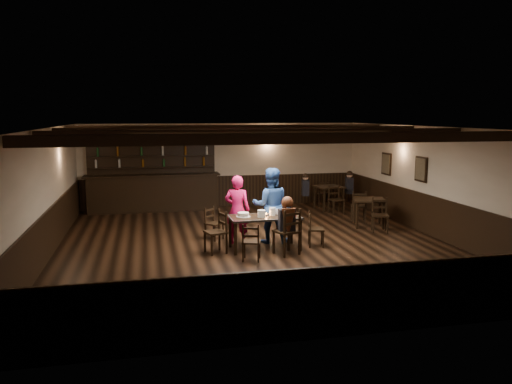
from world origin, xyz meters
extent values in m
plane|color=black|center=(0.00, 0.00, 0.00)|extent=(10.00, 10.00, 0.00)
cube|color=beige|center=(0.00, 5.00, 1.35)|extent=(9.00, 0.02, 2.70)
cube|color=beige|center=(0.00, -5.00, 1.35)|extent=(9.00, 0.02, 2.70)
cube|color=beige|center=(-4.50, 0.00, 1.35)|extent=(0.02, 10.00, 2.70)
cube|color=beige|center=(4.50, 0.00, 1.35)|extent=(0.02, 10.00, 2.70)
cube|color=silver|center=(0.00, 0.00, 2.70)|extent=(9.00, 10.00, 0.02)
cube|color=black|center=(0.00, 4.97, 0.50)|extent=(9.00, 0.04, 1.00)
cube|color=black|center=(0.00, -4.97, 0.50)|extent=(9.00, 0.04, 1.00)
cube|color=black|center=(-4.47, 0.00, 0.50)|extent=(0.04, 10.00, 1.00)
cube|color=black|center=(4.47, 0.00, 0.50)|extent=(0.04, 10.00, 1.00)
cube|color=black|center=(-1.90, 4.97, 1.85)|extent=(0.90, 0.03, 1.00)
cube|color=black|center=(-1.90, 4.95, 1.85)|extent=(0.80, 0.02, 0.90)
cube|color=black|center=(4.47, 0.50, 1.60)|extent=(0.03, 0.55, 0.65)
cube|color=#72664C|center=(4.45, 0.50, 1.60)|extent=(0.02, 0.45, 0.55)
cube|color=black|center=(4.47, 2.40, 1.55)|extent=(0.03, 0.55, 0.65)
cube|color=#72664C|center=(4.45, 2.40, 1.55)|extent=(0.02, 0.45, 0.55)
cube|color=black|center=(0.00, -3.00, 2.60)|extent=(8.90, 0.18, 0.18)
cube|color=black|center=(0.00, -1.00, 2.60)|extent=(8.90, 0.18, 0.18)
cube|color=black|center=(0.00, 1.00, 2.60)|extent=(8.90, 0.18, 0.18)
cube|color=black|center=(0.00, 3.00, 2.60)|extent=(8.90, 0.18, 0.18)
cube|color=black|center=(-0.60, -0.77, 0.36)|extent=(0.06, 0.06, 0.71)
cube|color=black|center=(-0.61, -0.10, 0.36)|extent=(0.06, 0.06, 0.71)
cube|color=black|center=(0.85, -0.76, 0.36)|extent=(0.06, 0.06, 0.71)
cube|color=black|center=(0.85, -0.09, 0.36)|extent=(0.06, 0.06, 0.71)
cube|color=black|center=(0.12, -0.43, 0.73)|extent=(1.58, 0.80, 0.04)
cube|color=#A5A8AD|center=(0.12, -0.05, 0.73)|extent=(1.57, 0.04, 0.04)
cube|color=#A5A8AD|center=(0.13, -0.81, 0.73)|extent=(1.57, 0.04, 0.04)
cube|color=#A5A8AD|center=(0.90, -0.42, 0.73)|extent=(0.04, 0.79, 0.04)
cube|color=#A5A8AD|center=(-0.65, -0.44, 0.73)|extent=(0.04, 0.79, 0.04)
cube|color=black|center=(-0.15, -1.12, 0.19)|extent=(0.04, 0.04, 0.38)
cube|color=black|center=(-0.24, -1.41, 0.19)|extent=(0.04, 0.04, 0.38)
cube|color=black|center=(-0.45, -1.03, 0.19)|extent=(0.04, 0.04, 0.38)
cube|color=black|center=(-0.54, -1.31, 0.19)|extent=(0.04, 0.04, 0.38)
cube|color=black|center=(-0.34, -1.22, 0.39)|extent=(0.46, 0.45, 0.03)
cube|color=black|center=(-0.39, -1.36, 0.59)|extent=(0.36, 0.14, 0.39)
cube|color=black|center=(-0.39, -1.36, 0.55)|extent=(0.31, 0.12, 0.04)
cube|color=black|center=(-0.39, -1.36, 0.71)|extent=(0.31, 0.12, 0.04)
cube|color=black|center=(0.61, -0.68, 0.24)|extent=(0.05, 0.05, 0.48)
cube|color=black|center=(0.75, -1.04, 0.24)|extent=(0.05, 0.05, 0.48)
cube|color=black|center=(0.23, -0.83, 0.24)|extent=(0.05, 0.05, 0.48)
cube|color=black|center=(0.37, -1.19, 0.24)|extent=(0.05, 0.05, 0.48)
cube|color=black|center=(0.49, -0.94, 0.51)|extent=(0.60, 0.59, 0.04)
cube|color=black|center=(0.56, -1.11, 0.76)|extent=(0.45, 0.21, 0.51)
cube|color=black|center=(0.56, -1.11, 0.71)|extent=(0.39, 0.17, 0.06)
cube|color=black|center=(0.56, -1.11, 0.91)|extent=(0.39, 0.17, 0.06)
cube|color=black|center=(-1.21, -0.38, 0.22)|extent=(0.04, 0.04, 0.44)
cube|color=black|center=(-0.88, -0.28, 0.22)|extent=(0.04, 0.04, 0.44)
cube|color=black|center=(-1.11, -0.74, 0.22)|extent=(0.04, 0.04, 0.44)
cube|color=black|center=(-0.77, -0.64, 0.22)|extent=(0.04, 0.04, 0.44)
cube|color=black|center=(-0.99, -0.51, 0.46)|extent=(0.52, 0.53, 0.04)
cube|color=black|center=(-0.82, -0.46, 0.70)|extent=(0.16, 0.43, 0.46)
cube|color=black|center=(-0.82, -0.46, 0.65)|extent=(0.13, 0.36, 0.05)
cube|color=black|center=(-0.82, -0.46, 0.84)|extent=(0.13, 0.36, 0.05)
cube|color=black|center=(1.44, -0.63, 0.19)|extent=(0.04, 0.04, 0.38)
cube|color=black|center=(1.15, -0.56, 0.19)|extent=(0.04, 0.04, 0.38)
cube|color=black|center=(1.52, -0.32, 0.19)|extent=(0.04, 0.04, 0.38)
cube|color=black|center=(1.22, -0.25, 0.19)|extent=(0.04, 0.04, 0.38)
cube|color=black|center=(1.33, -0.44, 0.40)|extent=(0.43, 0.45, 0.04)
cube|color=black|center=(1.19, -0.40, 0.60)|extent=(0.12, 0.37, 0.40)
cube|color=black|center=(1.19, -0.40, 0.56)|extent=(0.10, 0.31, 0.04)
cube|color=black|center=(1.19, -0.40, 0.72)|extent=(0.10, 0.31, 0.04)
cube|color=black|center=(-0.87, 0.46, 0.19)|extent=(0.04, 0.04, 0.37)
cube|color=black|center=(-1.08, 0.68, 0.19)|extent=(0.04, 0.04, 0.37)
cube|color=black|center=(-0.64, 0.68, 0.19)|extent=(0.04, 0.04, 0.37)
cube|color=black|center=(-0.85, 0.89, 0.19)|extent=(0.04, 0.04, 0.37)
cube|color=black|center=(-0.86, 0.68, 0.39)|extent=(0.51, 0.50, 0.03)
cube|color=black|center=(-0.96, 0.79, 0.59)|extent=(0.29, 0.27, 0.39)
cube|color=black|center=(-0.96, 0.79, 0.55)|extent=(0.24, 0.23, 0.04)
cube|color=black|center=(-0.96, 0.79, 0.71)|extent=(0.24, 0.23, 0.04)
imported|color=#E61E5F|center=(-0.39, 0.14, 0.81)|extent=(0.69, 0.57, 1.61)
imported|color=navy|center=(0.40, 0.13, 0.88)|extent=(0.98, 0.84, 1.77)
cube|color=black|center=(0.49, -0.81, 0.52)|extent=(0.32, 0.32, 0.13)
cube|color=black|center=(0.49, -0.94, 0.75)|extent=(0.34, 0.20, 0.48)
cylinder|color=black|center=(0.49, -0.94, 0.97)|extent=(0.10, 0.34, 0.34)
sphere|color=#D8A384|center=(0.49, -0.94, 1.12)|extent=(0.21, 0.21, 0.21)
sphere|color=#341A0B|center=(0.49, -0.97, 1.13)|extent=(0.26, 0.26, 0.26)
cone|color=#341A0B|center=(0.49, -1.07, 0.73)|extent=(0.20, 0.20, 0.60)
cylinder|color=white|center=(-0.35, -0.39, 0.76)|extent=(0.31, 0.31, 0.01)
cylinder|color=white|center=(-0.35, -0.39, 0.81)|extent=(0.25, 0.25, 0.08)
cylinder|color=silver|center=(-0.35, -0.39, 0.79)|extent=(0.27, 0.27, 0.04)
cylinder|color=white|center=(0.03, -0.53, 0.83)|extent=(0.17, 0.17, 0.16)
cylinder|color=white|center=(0.32, -0.36, 0.84)|extent=(0.15, 0.15, 0.17)
cylinder|color=#A5A8AD|center=(0.18, -0.36, 0.77)|extent=(0.05, 0.05, 0.03)
sphere|color=orange|center=(0.18, -0.36, 0.80)|extent=(0.03, 0.03, 0.03)
cylinder|color=silver|center=(0.48, -0.51, 0.80)|extent=(0.04, 0.04, 0.10)
cylinder|color=#A5A8AD|center=(0.54, -0.49, 0.80)|extent=(0.04, 0.04, 0.09)
cylinder|color=silver|center=(0.46, -0.27, 0.81)|extent=(0.08, 0.08, 0.12)
cube|color=maroon|center=(0.66, -0.51, 0.75)|extent=(0.30, 0.22, 0.00)
cube|color=#0F134C|center=(0.71, -0.35, 0.75)|extent=(0.39, 0.36, 0.00)
cube|color=black|center=(-2.23, 4.65, 0.55)|extent=(3.92, 0.60, 1.10)
cube|color=black|center=(-2.23, 4.65, 1.12)|extent=(4.12, 0.70, 0.05)
cube|color=black|center=(-2.23, 4.92, 1.10)|extent=(3.92, 0.10, 2.20)
cube|color=black|center=(-2.23, 4.82, 1.35)|extent=(3.82, 0.22, 0.03)
cube|color=black|center=(-2.23, 4.82, 1.70)|extent=(3.82, 0.22, 0.03)
cube|color=black|center=(-2.23, 4.82, 2.05)|extent=(3.82, 0.22, 0.03)
cube|color=black|center=(3.39, 1.18, 0.73)|extent=(1.04, 1.04, 0.04)
cube|color=black|center=(2.96, 0.97, 0.35)|extent=(0.05, 0.05, 0.71)
cube|color=black|center=(3.17, 1.61, 0.35)|extent=(0.05, 0.05, 0.71)
cube|color=black|center=(3.60, 0.75, 0.35)|extent=(0.05, 0.05, 0.71)
cube|color=black|center=(3.81, 1.40, 0.35)|extent=(0.05, 0.05, 0.71)
cube|color=black|center=(3.18, 3.66, 0.73)|extent=(0.90, 0.90, 0.04)
cube|color=black|center=(2.89, 3.29, 0.35)|extent=(0.05, 0.05, 0.71)
cube|color=black|center=(2.81, 3.94, 0.35)|extent=(0.05, 0.05, 0.71)
cube|color=black|center=(3.55, 3.37, 0.35)|extent=(0.05, 0.05, 0.71)
cube|color=black|center=(3.47, 4.03, 0.35)|extent=(0.05, 0.05, 0.71)
cube|color=black|center=(2.43, 3.75, 0.71)|extent=(0.27, 0.37, 0.49)
sphere|color=#D8A384|center=(2.43, 3.75, 1.04)|extent=(0.19, 0.19, 0.19)
sphere|color=black|center=(2.43, 3.75, 1.07)|extent=(0.20, 0.20, 0.20)
cube|color=black|center=(3.94, 3.84, 0.72)|extent=(0.29, 0.39, 0.51)
sphere|color=#D8A384|center=(3.94, 3.84, 1.07)|extent=(0.20, 0.20, 0.20)
sphere|color=black|center=(3.94, 3.84, 1.10)|extent=(0.21, 0.21, 0.21)
camera|label=1|loc=(-2.40, -11.00, 3.01)|focal=35.00mm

